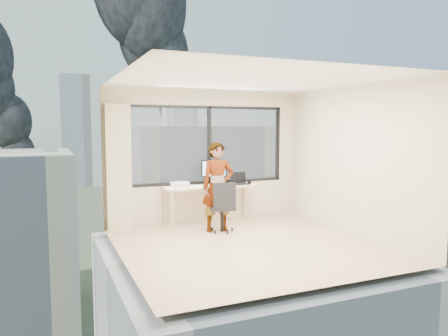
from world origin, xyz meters
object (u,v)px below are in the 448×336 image
monitor (214,172)px  handbag (218,178)px  laptop (241,179)px  chair (222,206)px  person (218,187)px  desk (211,205)px  game_console (179,184)px

monitor → handbag: size_ratio=1.72×
laptop → handbag: (-0.36, 0.29, 0.00)m
chair → person: (-0.04, 0.09, 0.34)m
monitor → handbag: 0.26m
desk → game_console: size_ratio=5.58×
person → desk: bearing=88.2°
laptop → handbag: size_ratio=1.23×
chair → handbag: 1.06m
desk → person: person is taller
monitor → handbag: bearing=64.3°
chair → person: 0.36m
person → monitor: person is taller
desk → chair: (-0.06, -0.70, 0.09)m
chair → monitor: monitor is taller
handbag → desk: bearing=-117.3°
laptop → monitor: bearing=164.2°
monitor → handbag: monitor is taller
chair → game_console: size_ratio=2.88×
desk → handbag: 0.60m
chair → handbag: handbag is taller
desk → laptop: (0.61, -0.06, 0.48)m
laptop → handbag: bearing=140.0°
desk → person: (-0.10, -0.60, 0.43)m
chair → person: bearing=122.2°
game_console → laptop: 1.22m
person → game_console: bearing=127.6°
desk → person: 0.75m
game_console → monitor: bearing=-14.0°
chair → laptop: bearing=52.6°
game_console → handbag: (0.83, 0.03, 0.07)m
person → laptop: bearing=44.9°
game_console → handbag: bearing=-1.7°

